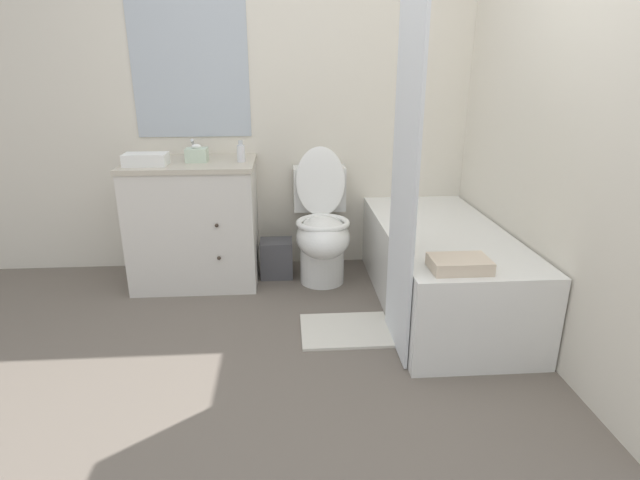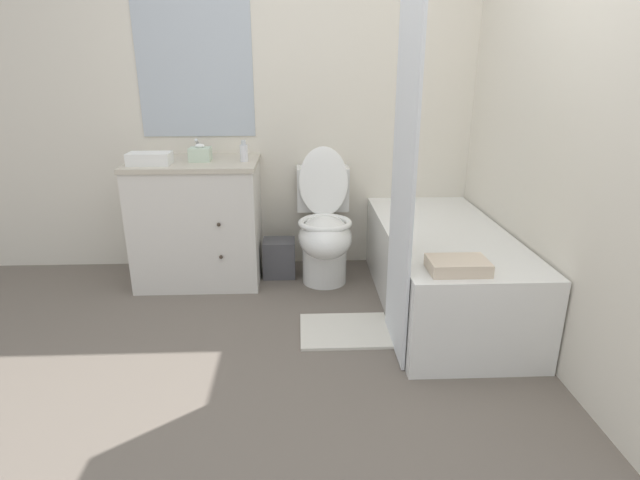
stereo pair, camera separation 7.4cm
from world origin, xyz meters
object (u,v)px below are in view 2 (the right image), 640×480
vanity_cabinet (199,220)px  hand_towel_folded (150,159)px  bath_towel_folded (458,266)px  soap_dispenser (244,152)px  bath_mat (345,331)px  tissue_box (200,154)px  sink_faucet (199,150)px  wastebasket (279,258)px  bathtub (442,268)px  toilet (324,230)px

vanity_cabinet → hand_towel_folded: bearing=-151.6°
vanity_cabinet → bath_towel_folded: bearing=-38.3°
vanity_cabinet → hand_towel_folded: hand_towel_folded is taller
soap_dispenser → bath_mat: soap_dispenser is taller
tissue_box → bath_towel_folded: bearing=-38.8°
bath_towel_folded → soap_dispenser: bearing=135.4°
sink_faucet → tissue_box: (0.05, -0.22, 0.01)m
wastebasket → bath_mat: size_ratio=0.53×
tissue_box → hand_towel_folded: (-0.29, -0.11, -0.01)m
hand_towel_folded → bath_towel_folded: hand_towel_folded is taller
wastebasket → hand_towel_folded: 1.07m
vanity_cabinet → soap_dispenser: bearing=-8.5°
bathtub → wastebasket: size_ratio=5.92×
wastebasket → soap_dispenser: bearing=-161.6°
bathtub → soap_dispenser: soap_dispenser is taller
bathtub → bath_towel_folded: bearing=-100.7°
sink_faucet → bath_mat: size_ratio=0.29×
toilet → wastebasket: 0.40m
soap_dispenser → hand_towel_folded: size_ratio=0.52×
hand_towel_folded → bath_towel_folded: bearing=-30.8°
wastebasket → hand_towel_folded: bearing=-169.1°
toilet → sink_faucet: bearing=161.9°
bath_mat → bath_towel_folded: bearing=-32.9°
toilet → hand_towel_folded: 1.20m
soap_dispenser → bath_towel_folded: bearing=-44.6°
sink_faucet → tissue_box: 0.23m
sink_faucet → bath_mat: bearing=-47.4°
vanity_cabinet → bathtub: size_ratio=0.53×
tissue_box → hand_towel_folded: size_ratio=0.52×
bathtub → hand_towel_folded: hand_towel_folded is taller
wastebasket → bath_mat: (0.39, -0.82, -0.12)m
tissue_box → bathtub: bearing=-17.7°
bathtub → wastebasket: bathtub is taller
bathtub → tissue_box: (-1.48, 0.47, 0.62)m
tissue_box → hand_towel_folded: 0.31m
sink_faucet → bath_towel_folded: sink_faucet is taller
hand_towel_folded → bath_mat: size_ratio=0.52×
wastebasket → soap_dispenser: (-0.20, -0.07, 0.75)m
hand_towel_folded → toilet: bearing=3.1°
tissue_box → sink_faucet: bearing=102.3°
toilet → soap_dispenser: soap_dispenser is taller
vanity_cabinet → bath_mat: vanity_cabinet is taller
vanity_cabinet → tissue_box: size_ratio=6.15×
bathtub → bath_mat: bearing=-153.0°
bath_towel_folded → vanity_cabinet: bearing=141.7°
sink_faucet → tissue_box: size_ratio=1.06×
toilet → bath_mat: (0.08, -0.73, -0.35)m
bathtub → toilet: bearing=148.7°
wastebasket → tissue_box: bearing=-175.8°
vanity_cabinet → toilet: size_ratio=0.92×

